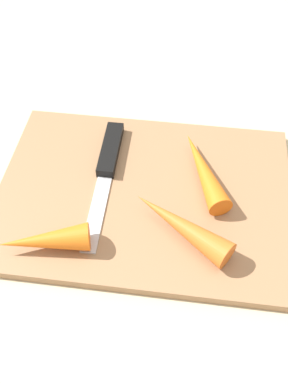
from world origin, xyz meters
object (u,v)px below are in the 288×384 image
Objects in this scene: carrot_longest at (180,225)px; carrot_medium at (203,169)px; cutting_board at (144,195)px; knife at (109,157)px; carrot_shortest at (44,241)px.

carrot_longest reaches higher than carrot_medium.
knife is (-0.05, 0.05, 0.01)m from cutting_board.
knife is 1.58× the size of carrot_longest.
knife is at bearing -12.67° from carrot_longest.
cutting_board is 2.87× the size of carrot_medium.
carrot_longest is (0.05, -0.05, 0.02)m from cutting_board.
carrot_medium reaches higher than cutting_board.
carrot_longest is (0.10, -0.10, 0.01)m from knife.
cutting_board is at bearing -149.74° from carrot_shortest.
carrot_medium is 1.27× the size of carrot_shortest.
carrot_shortest reaches higher than knife.
carrot_shortest is (-0.15, -0.04, -0.00)m from carrot_longest.
carrot_medium is 0.21m from carrot_shortest.
cutting_board is at bearing 47.00° from knife.
cutting_board is 0.08m from carrot_medium.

